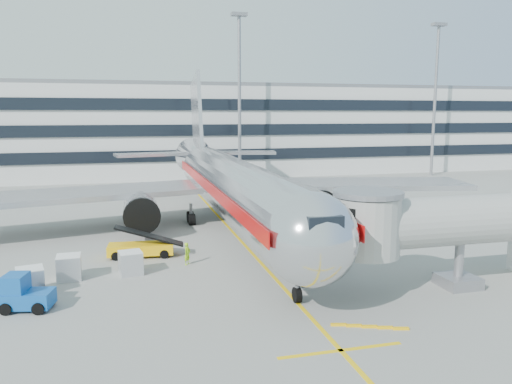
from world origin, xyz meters
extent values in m
plane|color=gray|center=(0.00, 0.00, 0.00)|extent=(180.00, 180.00, 0.00)
cube|color=yellow|center=(0.00, 10.00, 0.01)|extent=(0.25, 70.00, 0.01)
cube|color=yellow|center=(0.00, -14.00, 0.01)|extent=(6.00, 0.25, 0.01)
cylinder|color=silver|center=(0.00, 8.00, 4.20)|extent=(5.00, 36.00, 5.00)
sphere|color=silver|center=(0.00, -10.00, 4.20)|extent=(5.00, 5.00, 5.00)
cone|color=silver|center=(0.00, 31.00, 4.80)|extent=(5.00, 10.00, 5.00)
cube|color=black|center=(0.00, -11.50, 5.33)|extent=(1.80, 1.20, 0.90)
cube|color=#B7B7BC|center=(13.00, 13.50, 3.40)|extent=(24.95, 12.07, 0.50)
cube|color=#B7B7BC|center=(-13.00, 13.50, 3.40)|extent=(24.95, 12.07, 0.50)
cylinder|color=#99999E|center=(8.00, 10.00, 2.20)|extent=(3.00, 4.20, 3.00)
cylinder|color=#99999E|center=(-8.00, 10.00, 2.20)|extent=(3.00, 4.20, 3.00)
cylinder|color=black|center=(8.00, 8.00, 2.20)|extent=(3.10, 0.50, 3.10)
cylinder|color=black|center=(-8.00, 8.00, 2.20)|extent=(3.10, 0.50, 3.10)
cube|color=#B7B7BC|center=(0.00, 31.50, 9.20)|extent=(0.45, 9.39, 13.72)
cube|color=#B7B7BC|center=(5.50, 32.00, 5.40)|extent=(10.41, 4.94, 0.35)
cube|color=#B7B7BC|center=(-5.50, 32.00, 5.40)|extent=(10.41, 4.94, 0.35)
cylinder|color=gray|center=(0.00, -8.00, 0.90)|extent=(0.24, 0.24, 1.80)
cylinder|color=black|center=(0.00, -8.00, 0.45)|extent=(0.35, 0.90, 0.90)
cylinder|color=gray|center=(3.20, 14.00, 1.00)|extent=(0.30, 0.30, 2.00)
cylinder|color=gray|center=(-3.20, 14.00, 1.00)|extent=(0.30, 0.30, 2.00)
cube|color=red|center=(2.52, 8.00, 4.50)|extent=(0.06, 38.00, 0.90)
cube|color=red|center=(-2.52, 8.00, 4.50)|extent=(0.06, 38.00, 0.90)
cylinder|color=#A8A8A3|center=(10.50, -8.00, 4.20)|extent=(13.00, 3.00, 3.00)
cylinder|color=#A8A8A3|center=(4.20, -8.00, 4.20)|extent=(3.80, 3.80, 3.40)
cylinder|color=gray|center=(4.20, -8.00, 6.10)|extent=(4.00, 4.00, 0.30)
cube|color=black|center=(2.90, -8.00, 4.20)|extent=(1.40, 2.60, 2.60)
cylinder|color=gray|center=(10.50, -8.00, 1.60)|extent=(0.56, 0.56, 3.20)
cube|color=gray|center=(10.50, -8.00, 0.35)|extent=(2.20, 2.20, 0.70)
cylinder|color=black|center=(9.60, -8.00, 0.35)|extent=(0.35, 0.70, 0.70)
cylinder|color=black|center=(11.40, -8.00, 0.35)|extent=(0.35, 0.70, 0.70)
cube|color=silver|center=(0.00, 58.00, 7.50)|extent=(150.00, 24.00, 15.00)
cube|color=black|center=(0.00, 45.90, 4.00)|extent=(150.00, 0.30, 1.80)
cube|color=black|center=(0.00, 45.90, 8.00)|extent=(150.00, 0.30, 1.80)
cube|color=black|center=(0.00, 45.90, 12.00)|extent=(150.00, 0.30, 1.80)
cube|color=gray|center=(0.00, 58.00, 15.30)|extent=(150.00, 24.00, 0.60)
cylinder|color=gray|center=(8.00, 42.00, 12.50)|extent=(0.50, 0.50, 25.00)
cube|color=gray|center=(8.00, 42.00, 25.20)|extent=(2.40, 1.20, 0.50)
cylinder|color=gray|center=(42.00, 42.00, 12.50)|extent=(0.50, 0.50, 25.00)
cube|color=gray|center=(42.00, 42.00, 25.20)|extent=(2.40, 1.20, 0.50)
cube|color=#FFBB0A|center=(-8.27, 3.68, 0.60)|extent=(4.92, 2.20, 0.76)
cube|color=black|center=(-8.27, 3.68, 1.57)|extent=(5.10, 1.68, 1.66)
cylinder|color=black|center=(-9.92, 4.61, 0.33)|extent=(0.68, 0.37, 0.65)
cylinder|color=black|center=(-10.07, 3.10, 0.33)|extent=(0.68, 0.37, 0.65)
cylinder|color=black|center=(-6.47, 4.27, 0.33)|extent=(0.68, 0.37, 0.65)
cylinder|color=black|center=(-6.62, 2.76, 0.33)|extent=(0.68, 0.37, 0.65)
cube|color=#0E4EA0|center=(-14.58, -5.27, 0.62)|extent=(2.93, 2.06, 0.86)
cube|color=#0E4EA0|center=(-15.14, -5.14, 1.47)|extent=(1.42, 1.64, 1.05)
cube|color=black|center=(-15.14, -5.14, 1.81)|extent=(1.29, 1.43, 0.10)
cylinder|color=black|center=(-15.26, -4.39, 0.33)|extent=(0.71, 0.42, 0.67)
cylinder|color=black|center=(-15.57, -5.78, 0.33)|extent=(0.71, 0.42, 0.67)
cylinder|color=black|center=(-13.59, -4.76, 0.33)|extent=(0.71, 0.42, 0.67)
cylinder|color=black|center=(-13.90, -6.15, 0.33)|extent=(0.71, 0.42, 0.67)
cube|color=silver|center=(-12.91, -0.45, 0.77)|extent=(1.56, 1.56, 1.53)
cube|color=white|center=(-12.91, -0.45, 1.55)|extent=(1.56, 1.56, 0.06)
cube|color=silver|center=(-14.84, -2.79, 0.78)|extent=(1.80, 1.80, 1.56)
cube|color=white|center=(-14.84, -2.79, 1.57)|extent=(1.80, 1.80, 0.06)
cube|color=silver|center=(-9.05, -0.39, 0.74)|extent=(1.65, 1.65, 1.49)
cube|color=white|center=(-9.05, -0.39, 1.51)|extent=(1.65, 1.65, 0.06)
imported|color=#97D616|center=(-5.15, 0.80, 0.79)|extent=(0.66, 0.69, 1.59)
camera|label=1|loc=(-9.04, -33.49, 10.59)|focal=35.00mm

